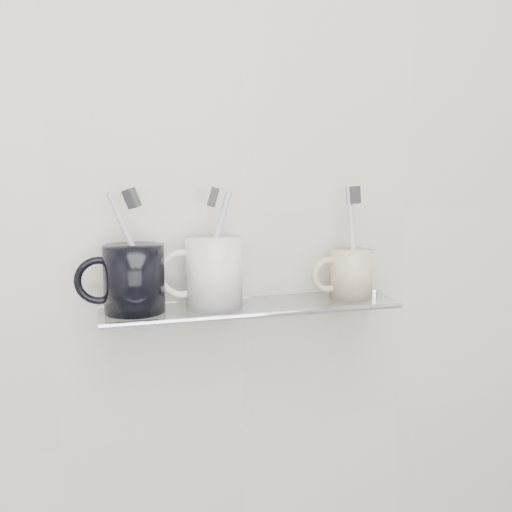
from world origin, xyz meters
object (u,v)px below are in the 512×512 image
object	(u,v)px
shelf_glass	(252,307)
mug_center	(214,272)
mug_left	(134,279)
mug_right	(351,274)

from	to	relation	value
shelf_glass	mug_center	bearing A→B (deg)	175.44
mug_left	mug_center	xyz separation A→B (m)	(0.13, 0.00, 0.00)
mug_center	mug_right	world-z (taller)	mug_center
mug_right	shelf_glass	bearing A→B (deg)	-177.32
mug_left	mug_right	size ratio (longest dim) A/B	1.26
shelf_glass	mug_right	bearing A→B (deg)	1.55
shelf_glass	mug_center	size ratio (longest dim) A/B	4.33
mug_center	mug_left	bearing A→B (deg)	-156.59
mug_left	mug_center	bearing A→B (deg)	21.02
mug_left	mug_right	world-z (taller)	mug_left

